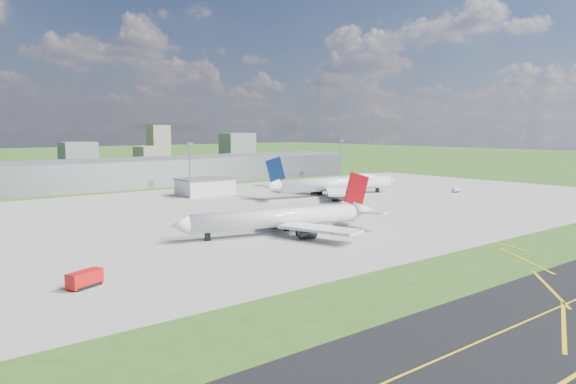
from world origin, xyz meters
TOP-DOWN VIEW (x-y plane):
  - ground at (0.00, 150.00)m, footprint 1400.00×1400.00m
  - apron at (10.00, 40.00)m, footprint 360.00×190.00m
  - terminal at (0.00, 165.00)m, footprint 300.00×42.00m
  - ops_building at (10.00, 100.00)m, footprint 26.00×16.00m
  - mast_center at (10.00, 115.00)m, footprint 3.50×2.00m
  - mast_east at (120.00, 115.00)m, footprint 3.50×2.00m
  - airliner_red_twin at (-25.27, -5.69)m, footprint 67.96×52.02m
  - airliner_blue_quad at (58.70, 56.78)m, footprint 76.70×59.36m
  - fire_truck at (-95.07, -25.31)m, footprint 8.40×5.75m
  - tug_yellow at (-19.86, 3.96)m, footprint 3.61×2.67m
  - van_white_near at (27.30, 12.18)m, footprint 3.96×6.19m
  - van_white_far at (116.23, 26.24)m, footprint 4.55×2.43m
  - bldg_c at (20.00, 310.00)m, footprint 26.00×20.00m
  - bldg_ce at (100.00, 350.00)m, footprint 22.00×24.00m
  - bldg_e at (180.00, 320.00)m, footprint 30.00×22.00m
  - bldg_tall_e at (140.00, 410.00)m, footprint 20.00×18.00m
  - tree_c at (-20.00, 280.00)m, footprint 8.10×8.10m
  - tree_e at (70.00, 275.00)m, footprint 7.65×7.65m
  - tree_far_e at (160.00, 285.00)m, footprint 6.30×6.30m

SIDE VIEW (x-z plane):
  - ground at x=0.00m, z-range 0.00..0.00m
  - apron at x=10.00m, z-range 0.00..0.08m
  - tug_yellow at x=-19.86m, z-range 0.04..1.68m
  - van_white_far at x=116.23m, z-range 0.02..2.33m
  - van_white_near at x=27.30m, z-range 0.00..2.87m
  - fire_truck at x=-95.07m, z-range -0.01..3.49m
  - ops_building at x=10.00m, z-range 0.00..8.00m
  - tree_far_e at x=160.00m, z-range 0.68..8.38m
  - airliner_red_twin at x=-25.27m, z-range -4.42..14.48m
  - tree_e at x=70.00m, z-range 0.84..10.19m
  - airliner_blue_quad at x=58.70m, z-range -4.48..15.68m
  - tree_c at x=-20.00m, z-range 0.89..10.79m
  - terminal at x=0.00m, z-range 0.00..15.00m
  - bldg_ce at x=100.00m, z-range 0.00..16.00m
  - bldg_c at x=20.00m, z-range 0.00..22.00m
  - bldg_e at x=180.00m, z-range 0.00..28.00m
  - mast_center at x=10.00m, z-range 4.76..30.66m
  - mast_east at x=120.00m, z-range 4.76..30.66m
  - bldg_tall_e at x=140.00m, z-range 0.00..36.00m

